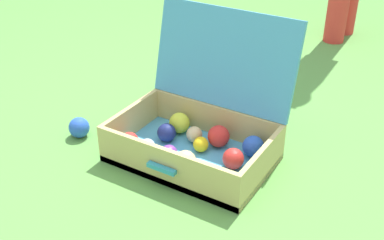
% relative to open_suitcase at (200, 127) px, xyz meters
% --- Properties ---
extents(ground_plane, '(16.00, 16.00, 0.00)m').
position_rel_open_suitcase_xyz_m(ground_plane, '(-0.03, -0.09, -0.11)').
color(ground_plane, '#569342').
extents(open_suitcase, '(0.58, 0.49, 0.51)m').
position_rel_open_suitcase_xyz_m(open_suitcase, '(0.00, 0.00, 0.00)').
color(open_suitcase, '#4799C6').
rests_on(open_suitcase, ground).
extents(stray_ball_on_grass, '(0.08, 0.08, 0.08)m').
position_rel_open_suitcase_xyz_m(stray_ball_on_grass, '(-0.47, -0.15, -0.07)').
color(stray_ball_on_grass, blue).
rests_on(stray_ball_on_grass, ground).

